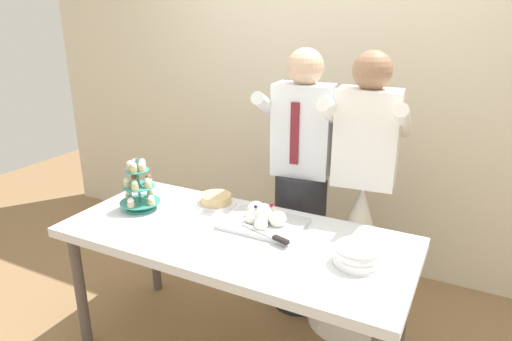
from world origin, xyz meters
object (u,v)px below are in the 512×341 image
object	(u,v)px
main_cake_tray	(264,219)
plate_stack	(358,256)
round_cake	(216,200)
dessert_table	(235,246)
person_bride	(358,237)
person_groom	(301,200)
cupcake_stand	(139,188)

from	to	relation	value
main_cake_tray	plate_stack	size ratio (longest dim) A/B	2.01
plate_stack	round_cake	world-z (taller)	plate_stack
dessert_table	plate_stack	xyz separation A→B (m)	(0.64, -0.01, 0.12)
dessert_table	main_cake_tray	bearing A→B (deg)	57.09
person_bride	main_cake_tray	bearing A→B (deg)	-130.19
main_cake_tray	person_groom	distance (m)	0.48
round_cake	person_groom	xyz separation A→B (m)	(0.39, 0.35, -0.06)
main_cake_tray	plate_stack	distance (m)	0.57
cupcake_stand	person_groom	xyz separation A→B (m)	(0.74, 0.61, -0.16)
main_cake_tray	plate_stack	world-z (taller)	main_cake_tray
dessert_table	round_cake	world-z (taller)	round_cake
dessert_table	round_cake	xyz separation A→B (m)	(-0.28, 0.27, 0.10)
main_cake_tray	person_groom	size ratio (longest dim) A/B	0.26
plate_stack	cupcake_stand	bearing A→B (deg)	178.77
cupcake_stand	main_cake_tray	xyz separation A→B (m)	(0.72, 0.13, -0.09)
round_cake	cupcake_stand	bearing A→B (deg)	-143.71
dessert_table	plate_stack	size ratio (longest dim) A/B	8.43
dessert_table	round_cake	distance (m)	0.40
dessert_table	cupcake_stand	xyz separation A→B (m)	(-0.63, 0.01, 0.21)
plate_stack	person_groom	distance (m)	0.83
cupcake_stand	person_groom	bearing A→B (deg)	39.43
cupcake_stand	main_cake_tray	world-z (taller)	cupcake_stand
cupcake_stand	person_groom	distance (m)	0.97
plate_stack	round_cake	distance (m)	0.96
dessert_table	main_cake_tray	distance (m)	0.21
person_groom	round_cake	bearing A→B (deg)	-138.00
dessert_table	person_groom	xyz separation A→B (m)	(0.11, 0.62, 0.05)
person_groom	person_bride	world-z (taller)	same
cupcake_stand	person_bride	distance (m)	1.31
plate_stack	dessert_table	bearing A→B (deg)	178.80
dessert_table	cupcake_stand	distance (m)	0.66
cupcake_stand	person_bride	xyz separation A→B (m)	(1.12, 0.60, -0.32)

